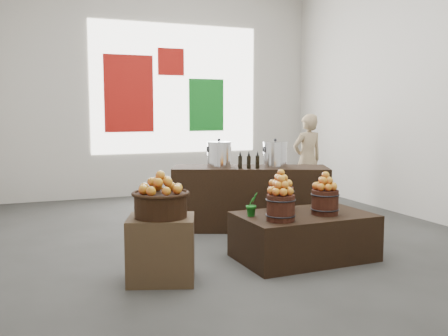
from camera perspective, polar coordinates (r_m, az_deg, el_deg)
name	(u,v)px	position (r m, az deg, el deg)	size (l,w,h in m)	color
ground	(231,237)	(6.38, 0.86, -7.84)	(7.00, 7.00, 0.00)	#373735
back_wall	(160,89)	(9.52, -7.28, 8.98)	(6.00, 0.04, 4.00)	#B6B1A8
back_opening	(176,89)	(9.58, -5.49, 8.98)	(3.20, 0.02, 2.40)	white
deco_red_left	(129,94)	(9.36, -10.82, 8.35)	(0.90, 0.04, 1.40)	#9B110B
deco_green_right	(206,105)	(9.75, -2.03, 7.20)	(0.70, 0.04, 1.00)	#116E1D
deco_red_upper	(171,62)	(9.58, -6.09, 11.98)	(0.50, 0.04, 0.50)	#9B110B
crate	(161,249)	(4.74, -7.17, -9.17)	(0.61, 0.50, 0.61)	brown
wicker_basket	(161,205)	(4.65, -7.24, -4.24)	(0.49, 0.49, 0.22)	black
apples_in_basket	(160,182)	(4.61, -7.28, -1.65)	(0.38, 0.38, 0.20)	maroon
display_table	(304,236)	(5.47, 9.11, -7.70)	(1.42, 0.87, 0.49)	black
apple_bucket_front_left	(281,208)	(5.02, 6.49, -4.55)	(0.28, 0.28, 0.26)	#37170F
apples_in_bucket_front_left	(281,186)	(4.99, 6.52, -2.00)	(0.21, 0.21, 0.19)	maroon
apple_bucket_front_right	(325,202)	(5.41, 11.46, -3.85)	(0.28, 0.28, 0.26)	#37170F
apples_in_bucket_front_right	(325,181)	(5.37, 11.52, -1.48)	(0.21, 0.21, 0.19)	maroon
apple_bucket_rear	(281,199)	(5.54, 6.49, -3.51)	(0.28, 0.28, 0.26)	#37170F
apples_in_bucket_rear	(281,178)	(5.51, 6.52, -1.20)	(0.21, 0.21, 0.19)	maroon
herb_garnish_right	(323,197)	(5.79, 11.22, -3.25)	(0.22, 0.19, 0.25)	#166B1B
herb_garnish_left	(252,204)	(5.22, 3.24, -4.15)	(0.14, 0.11, 0.25)	#166B1B
counter	(250,198)	(6.74, 3.01, -3.42)	(2.05, 0.65, 0.84)	black
stock_pot_left	(219,155)	(6.66, -0.57, 1.50)	(0.32, 0.32, 0.32)	silver
stock_pot_center	(275,155)	(6.68, 5.85, 1.48)	(0.32, 0.32, 0.32)	silver
oil_cruets	(251,160)	(6.46, 3.10, 0.96)	(0.22, 0.06, 0.23)	black
shopper	(307,160)	(8.54, 9.50, 0.96)	(0.56, 0.37, 1.54)	#907A58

